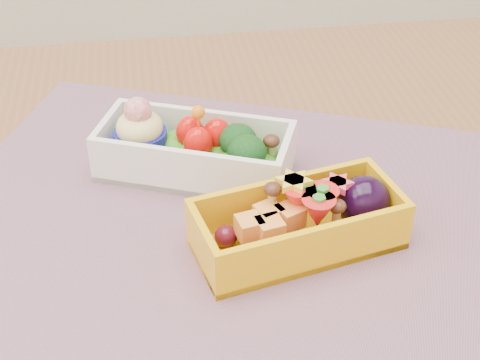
{
  "coord_description": "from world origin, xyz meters",
  "views": [
    {
      "loc": [
        -0.05,
        -0.49,
        1.15
      ],
      "look_at": [
        0.02,
        0.01,
        0.79
      ],
      "focal_mm": 53.19,
      "sensor_mm": 36.0,
      "label": 1
    }
  ],
  "objects": [
    {
      "name": "bento_yellow",
      "position": [
        0.07,
        -0.04,
        0.78
      ],
      "size": [
        0.19,
        0.11,
        0.06
      ],
      "rotation": [
        0.0,
        0.0,
        0.22
      ],
      "color": "#E9AD0B",
      "rests_on": "placemat"
    },
    {
      "name": "bento_white",
      "position": [
        -0.01,
        0.08,
        0.78
      ],
      "size": [
        0.2,
        0.14,
        0.08
      ],
      "rotation": [
        0.0,
        0.0,
        -0.39
      ],
      "color": "white",
      "rests_on": "placemat"
    },
    {
      "name": "table",
      "position": [
        0.0,
        0.0,
        0.65
      ],
      "size": [
        1.2,
        0.8,
        0.75
      ],
      "color": "brown",
      "rests_on": "ground"
    },
    {
      "name": "placemat",
      "position": [
        0.02,
        0.0,
        0.75
      ],
      "size": [
        0.64,
        0.57,
        0.0
      ],
      "primitive_type": "cube",
      "rotation": [
        0.0,
        0.0,
        -0.4
      ],
      "color": "#875D74",
      "rests_on": "table"
    }
  ]
}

